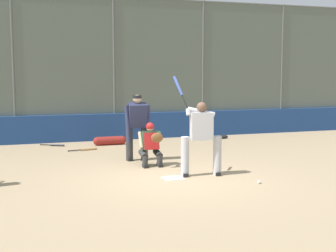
% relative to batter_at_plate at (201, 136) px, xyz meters
% --- Properties ---
extents(ground_plane, '(160.00, 160.00, 0.00)m').
position_rel_batter_at_plate_xyz_m(ground_plane, '(0.69, 0.07, -0.91)').
color(ground_plane, tan).
extents(home_plate_marker, '(0.43, 0.43, 0.01)m').
position_rel_batter_at_plate_xyz_m(home_plate_marker, '(0.69, 0.07, -0.91)').
color(home_plate_marker, white).
rests_on(home_plate_marker, ground_plane).
extents(backstop_fence, '(19.84, 0.08, 4.90)m').
position_rel_batter_at_plate_xyz_m(backstop_fence, '(0.69, -6.26, 1.63)').
color(backstop_fence, '#515651').
rests_on(backstop_fence, ground_plane).
extents(padding_wall, '(19.36, 0.18, 0.91)m').
position_rel_batter_at_plate_xyz_m(padding_wall, '(0.69, -6.16, -0.46)').
color(padding_wall, navy).
rests_on(padding_wall, ground_plane).
extents(bleachers_beyond, '(13.83, 3.05, 1.80)m').
position_rel_batter_at_plate_xyz_m(bleachers_beyond, '(-2.37, -9.12, -0.33)').
color(bleachers_beyond, slate).
rests_on(bleachers_beyond, ground_plane).
extents(batter_at_plate, '(0.99, 0.76, 2.25)m').
position_rel_batter_at_plate_xyz_m(batter_at_plate, '(0.00, 0.00, 0.00)').
color(batter_at_plate, '#B7B7BC').
rests_on(batter_at_plate, ground_plane).
extents(catcher_behind_plate, '(0.58, 0.68, 1.09)m').
position_rel_batter_at_plate_xyz_m(catcher_behind_plate, '(0.77, -1.40, -0.35)').
color(catcher_behind_plate, '#333333').
rests_on(catcher_behind_plate, ground_plane).
extents(umpire_home, '(0.71, 0.43, 1.74)m').
position_rel_batter_at_plate_xyz_m(umpire_home, '(0.91, -2.23, 0.03)').
color(umpire_home, '#333333').
rests_on(umpire_home, ground_plane).
extents(spare_bat_near_backstop, '(0.89, 0.23, 0.07)m').
position_rel_batter_at_plate_xyz_m(spare_bat_near_backstop, '(1.97, -4.24, -0.88)').
color(spare_bat_near_backstop, black).
rests_on(spare_bat_near_backstop, ground_plane).
extents(spare_bat_by_padding, '(0.73, 0.44, 0.07)m').
position_rel_batter_at_plate_xyz_m(spare_bat_by_padding, '(2.80, -5.37, -0.88)').
color(spare_bat_by_padding, black).
rests_on(spare_bat_by_padding, ground_plane).
extents(fielding_glove_on_dirt, '(0.34, 0.26, 0.12)m').
position_rel_batter_at_plate_xyz_m(fielding_glove_on_dirt, '(-3.01, -5.30, -0.85)').
color(fielding_glove_on_dirt, black).
rests_on(fielding_glove_on_dirt, ground_plane).
extents(baseball_loose, '(0.07, 0.07, 0.07)m').
position_rel_batter_at_plate_xyz_m(baseball_loose, '(-0.88, 1.11, -0.88)').
color(baseball_loose, white).
rests_on(baseball_loose, ground_plane).
extents(equipment_bag_dugout_side, '(1.08, 0.27, 0.27)m').
position_rel_batter_at_plate_xyz_m(equipment_bag_dugout_side, '(1.10, -5.10, -0.78)').
color(equipment_bag_dugout_side, maroon).
rests_on(equipment_bag_dugout_side, ground_plane).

